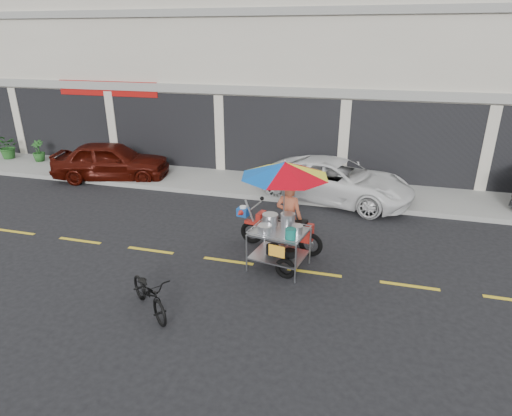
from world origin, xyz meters
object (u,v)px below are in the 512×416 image
(maroon_sedan, at_px, (111,161))
(near_bicycle, at_px, (149,293))
(food_vendor_rig, at_px, (285,197))
(white_pickup, at_px, (337,181))

(maroon_sedan, bearing_deg, near_bicycle, -157.13)
(maroon_sedan, distance_m, near_bicycle, 8.70)
(maroon_sedan, height_order, near_bicycle, maroon_sedan)
(food_vendor_rig, bearing_deg, near_bicycle, -117.00)
(food_vendor_rig, bearing_deg, white_pickup, 89.83)
(maroon_sedan, bearing_deg, white_pickup, -104.22)
(maroon_sedan, distance_m, food_vendor_rig, 8.48)
(near_bicycle, bearing_deg, maroon_sedan, 76.79)
(maroon_sedan, xyz_separation_m, food_vendor_rig, (7.24, -4.31, 0.88))
(white_pickup, height_order, food_vendor_rig, food_vendor_rig)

